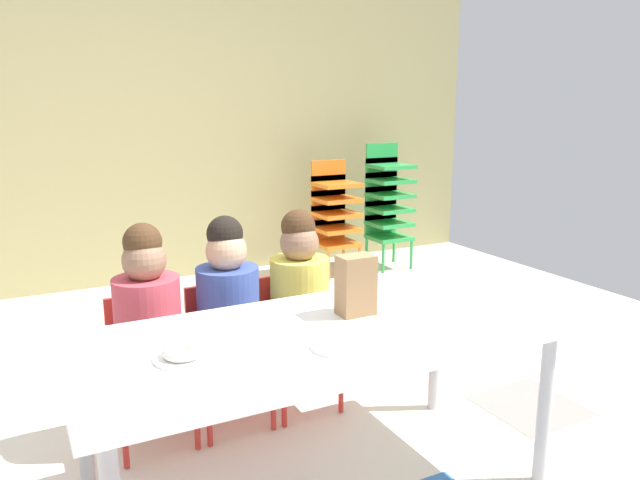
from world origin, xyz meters
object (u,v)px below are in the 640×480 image
(paper_bag_brown, at_px, (356,285))
(donut_powdered_on_plate, at_px, (183,351))
(seated_child_near_camera, at_px, (147,315))
(seated_child_middle_seat, at_px, (227,303))
(kid_chair_green_stack, at_px, (387,199))
(seated_child_far_right, at_px, (299,292))
(kid_chair_orange_stack, at_px, (334,211))
(paper_plate_near_edge, at_px, (183,358))
(paper_plate_center_table, at_px, (338,346))
(craft_table, at_px, (320,345))

(paper_bag_brown, distance_m, donut_powdered_on_plate, 0.68)
(seated_child_near_camera, bearing_deg, seated_child_middle_seat, 0.00)
(seated_child_middle_seat, bearing_deg, kid_chair_green_stack, 42.84)
(seated_child_far_right, xyz_separation_m, kid_chair_orange_stack, (1.22, 1.91, -0.04))
(paper_plate_near_edge, relative_size, paper_plate_center_table, 1.00)
(seated_child_middle_seat, height_order, paper_bag_brown, seated_child_middle_seat)
(seated_child_far_right, relative_size, paper_bag_brown, 4.17)
(kid_chair_green_stack, bearing_deg, seated_child_middle_seat, -137.16)
(seated_child_middle_seat, distance_m, paper_bag_brown, 0.63)
(craft_table, distance_m, paper_bag_brown, 0.26)
(paper_bag_brown, distance_m, paper_plate_near_edge, 0.68)
(craft_table, xyz_separation_m, paper_plate_near_edge, (-0.48, -0.02, 0.06))
(paper_bag_brown, height_order, paper_plate_near_edge, paper_bag_brown)
(seated_child_near_camera, relative_size, paper_bag_brown, 4.17)
(craft_table, distance_m, seated_child_middle_seat, 0.62)
(paper_plate_near_edge, xyz_separation_m, donut_powdered_on_plate, (0.00, 0.00, 0.02))
(seated_child_middle_seat, relative_size, donut_powdered_on_plate, 7.37)
(seated_child_middle_seat, bearing_deg, paper_plate_near_edge, -119.35)
(paper_plate_near_edge, bearing_deg, donut_powdered_on_plate, 0.00)
(craft_table, distance_m, seated_child_near_camera, 0.76)
(craft_table, bearing_deg, seated_child_far_right, 71.15)
(seated_child_near_camera, height_order, seated_child_middle_seat, same)
(seated_child_near_camera, xyz_separation_m, donut_powdered_on_plate, (-0.02, -0.63, 0.09))
(seated_child_far_right, xyz_separation_m, paper_bag_brown, (-0.02, -0.52, 0.18))
(paper_plate_center_table, bearing_deg, donut_powdered_on_plate, 163.31)
(paper_bag_brown, bearing_deg, donut_powdered_on_plate, -170.85)
(craft_table, height_order, kid_chair_orange_stack, kid_chair_orange_stack)
(seated_child_near_camera, bearing_deg, donut_powdered_on_plate, -92.09)
(paper_plate_near_edge, distance_m, paper_plate_center_table, 0.48)
(paper_bag_brown, bearing_deg, paper_plate_center_table, -130.39)
(craft_table, height_order, paper_plate_center_table, paper_plate_center_table)
(kid_chair_green_stack, bearing_deg, kid_chair_orange_stack, -179.98)
(paper_bag_brown, xyz_separation_m, donut_powdered_on_plate, (-0.67, -0.11, -0.08))
(craft_table, height_order, seated_child_near_camera, seated_child_near_camera)
(kid_chair_orange_stack, bearing_deg, seated_child_middle_seat, -129.09)
(craft_table, xyz_separation_m, seated_child_near_camera, (-0.46, 0.61, -0.01))
(seated_child_near_camera, height_order, seated_child_far_right, same)
(kid_chair_green_stack, relative_size, donut_powdered_on_plate, 8.35)
(craft_table, height_order, seated_child_far_right, seated_child_far_right)
(kid_chair_orange_stack, relative_size, donut_powdered_on_plate, 7.39)
(paper_plate_center_table, bearing_deg, paper_bag_brown, 49.61)
(paper_plate_near_edge, bearing_deg, seated_child_near_camera, 87.91)
(kid_chair_green_stack, height_order, paper_bag_brown, kid_chair_green_stack)
(kid_chair_orange_stack, xyz_separation_m, paper_bag_brown, (-1.24, -2.43, 0.21))
(seated_child_near_camera, relative_size, paper_plate_center_table, 5.10)
(paper_bag_brown, bearing_deg, craft_table, -155.96)
(craft_table, relative_size, seated_child_near_camera, 1.80)
(seated_child_far_right, distance_m, paper_bag_brown, 0.55)
(donut_powdered_on_plate, bearing_deg, paper_bag_brown, 9.15)
(kid_chair_orange_stack, distance_m, paper_bag_brown, 2.73)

